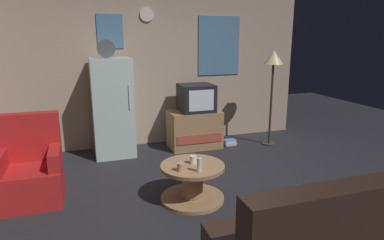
# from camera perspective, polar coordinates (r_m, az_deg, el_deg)

# --- Properties ---
(ground_plane) EXTENTS (12.00, 12.00, 0.00)m
(ground_plane) POSITION_cam_1_polar(r_m,az_deg,el_deg) (3.84, 2.58, -14.23)
(ground_plane) COLOR #232328
(wall_with_art) EXTENTS (5.20, 0.12, 2.65)m
(wall_with_art) POSITION_cam_1_polar(r_m,az_deg,el_deg) (5.76, -6.10, 9.12)
(wall_with_art) COLOR tan
(wall_with_art) RESTS_ON ground_plane
(fridge) EXTENTS (0.60, 0.62, 1.77)m
(fridge) POSITION_cam_1_polar(r_m,az_deg,el_deg) (5.31, -13.28, 2.11)
(fridge) COLOR silver
(fridge) RESTS_ON ground_plane
(tv_stand) EXTENTS (0.84, 0.53, 0.62)m
(tv_stand) POSITION_cam_1_polar(r_m,az_deg,el_deg) (5.62, 0.41, -1.55)
(tv_stand) COLOR #9E754C
(tv_stand) RESTS_ON ground_plane
(crt_tv) EXTENTS (0.54, 0.51, 0.44)m
(crt_tv) POSITION_cam_1_polar(r_m,az_deg,el_deg) (5.51, 0.72, 3.77)
(crt_tv) COLOR black
(crt_tv) RESTS_ON tv_stand
(standing_lamp) EXTENTS (0.32, 0.32, 1.59)m
(standing_lamp) POSITION_cam_1_polar(r_m,az_deg,el_deg) (5.74, 13.57, 9.05)
(standing_lamp) COLOR #332D28
(standing_lamp) RESTS_ON ground_plane
(coffee_table) EXTENTS (0.72, 0.72, 0.42)m
(coffee_table) POSITION_cam_1_polar(r_m,az_deg,el_deg) (3.87, 0.07, -10.49)
(coffee_table) COLOR #9E754C
(coffee_table) RESTS_ON ground_plane
(wine_glass) EXTENTS (0.05, 0.05, 0.15)m
(wine_glass) POSITION_cam_1_polar(r_m,az_deg,el_deg) (3.58, 1.25, -7.61)
(wine_glass) COLOR silver
(wine_glass) RESTS_ON coffee_table
(mug_ceramic_white) EXTENTS (0.08, 0.08, 0.09)m
(mug_ceramic_white) POSITION_cam_1_polar(r_m,az_deg,el_deg) (3.81, 0.19, -6.73)
(mug_ceramic_white) COLOR silver
(mug_ceramic_white) RESTS_ON coffee_table
(mug_ceramic_tan) EXTENTS (0.08, 0.08, 0.09)m
(mug_ceramic_tan) POSITION_cam_1_polar(r_m,az_deg,el_deg) (3.61, -1.96, -7.94)
(mug_ceramic_tan) COLOR tan
(mug_ceramic_tan) RESTS_ON coffee_table
(armchair) EXTENTS (0.68, 0.68, 0.96)m
(armchair) POSITION_cam_1_polar(r_m,az_deg,el_deg) (4.26, -25.67, -7.74)
(armchair) COLOR red
(armchair) RESTS_ON ground_plane
(book_stack) EXTENTS (0.21, 0.18, 0.09)m
(book_stack) POSITION_cam_1_polar(r_m,az_deg,el_deg) (5.84, 6.33, -3.76)
(book_stack) COLOR #A1CA5C
(book_stack) RESTS_ON ground_plane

